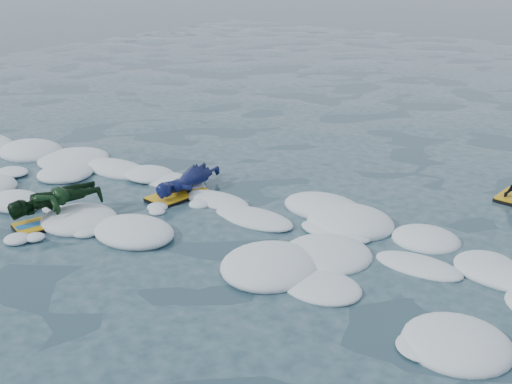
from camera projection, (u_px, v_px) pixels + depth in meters
ground at (171, 246)px, 8.27m from camera, size 120.00×120.00×0.00m
foam_band at (221, 220)px, 9.06m from camera, size 12.00×3.10×0.30m
prone_woman_unit at (186, 182)px, 9.95m from camera, size 0.65×1.46×0.36m
prone_child_unit at (55, 205)px, 8.91m from camera, size 1.07×1.40×0.49m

